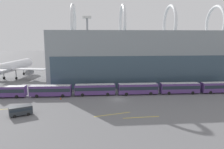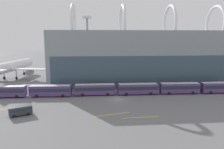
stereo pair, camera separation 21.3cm
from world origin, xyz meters
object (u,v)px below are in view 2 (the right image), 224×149
object	(u,v)px
shuttle_bus_5	(220,87)
floodlight_mast	(87,39)
airliner_at_gate_near	(10,67)
shuttle_bus_2	(95,89)
airliner_at_gate_far	(119,62)
service_van_foreground	(20,110)
shuttle_bus_1	(50,90)
traffic_cone_0	(61,98)
shuttle_bus_3	(138,88)
airliner_parked_remote	(221,65)
shuttle_bus_4	(180,87)
shuttle_bus_0	(5,91)

from	to	relation	value
shuttle_bus_5	floodlight_mast	xyz separation A→B (m)	(-42.06, 17.17, 14.83)
airliner_at_gate_near	shuttle_bus_2	xyz separation A→B (m)	(35.07, -28.55, -3.27)
airliner_at_gate_far	service_van_foreground	size ratio (longest dim) A/B	6.87
shuttle_bus_1	traffic_cone_0	bearing A→B (deg)	-41.83
airliner_at_gate_far	floodlight_mast	size ratio (longest dim) A/B	1.48
shuttle_bus_5	floodlight_mast	world-z (taller)	floodlight_mast
shuttle_bus_5	floodlight_mast	bearing A→B (deg)	156.92
airliner_at_gate_near	shuttle_bus_1	world-z (taller)	airliner_at_gate_near
shuttle_bus_2	shuttle_bus_3	xyz separation A→B (m)	(13.22, -0.23, 0.00)
airliner_parked_remote	floodlight_mast	bearing A→B (deg)	139.37
service_van_foreground	floodlight_mast	xyz separation A→B (m)	(14.63, 32.52, 15.52)
airliner_at_gate_far	airliner_parked_remote	world-z (taller)	airliner_parked_remote
shuttle_bus_4	airliner_at_gate_near	bearing A→B (deg)	155.84
shuttle_bus_2	shuttle_bus_0	bearing A→B (deg)	-179.90
shuttle_bus_5	traffic_cone_0	distance (m)	49.62
shuttle_bus_4	traffic_cone_0	distance (m)	36.46
airliner_parked_remote	shuttle_bus_3	size ratio (longest dim) A/B	2.95
airliner_parked_remote	shuttle_bus_3	distance (m)	54.63
shuttle_bus_0	shuttle_bus_2	bearing A→B (deg)	1.61
shuttle_bus_2	service_van_foreground	size ratio (longest dim) A/B	2.26
shuttle_bus_2	shuttle_bus_3	world-z (taller)	same
traffic_cone_0	shuttle_bus_5	bearing A→B (deg)	3.60
service_van_foreground	shuttle_bus_3	bearing A→B (deg)	-177.63
shuttle_bus_4	shuttle_bus_0	bearing A→B (deg)	-179.18
shuttle_bus_0	service_van_foreground	size ratio (longest dim) A/B	2.27
shuttle_bus_0	shuttle_bus_1	distance (m)	13.22
airliner_parked_remote	traffic_cone_0	size ratio (longest dim) A/B	58.49
shuttle_bus_5	service_van_foreground	distance (m)	58.73
airliner_at_gate_near	airliner_parked_remote	xyz separation A→B (m)	(93.32, 2.01, -0.34)
shuttle_bus_1	traffic_cone_0	xyz separation A→B (m)	(3.38, -3.28, -1.68)
shuttle_bus_1	airliner_at_gate_far	bearing A→B (deg)	59.74
shuttle_bus_4	traffic_cone_0	bearing A→B (deg)	-173.84
shuttle_bus_0	shuttle_bus_5	size ratio (longest dim) A/B	1.00
shuttle_bus_4	traffic_cone_0	xyz separation A→B (m)	(-36.27, -3.25, -1.68)
airliner_parked_remote	shuttle_bus_4	world-z (taller)	airliner_parked_remote
airliner_at_gate_far	shuttle_bus_3	xyz separation A→B (m)	(1.14, -39.47, -3.40)
airliner_parked_remote	shuttle_bus_1	distance (m)	77.93
traffic_cone_0	service_van_foreground	bearing A→B (deg)	-120.46
airliner_at_gate_near	traffic_cone_0	bearing A→B (deg)	-130.39
shuttle_bus_1	service_van_foreground	xyz separation A→B (m)	(-3.82, -15.51, -0.69)
airliner_at_gate_near	shuttle_bus_1	size ratio (longest dim) A/B	2.70
shuttle_bus_0	shuttle_bus_3	xyz separation A→B (m)	(39.65, -0.04, 0.00)
shuttle_bus_0	floodlight_mast	size ratio (longest dim) A/B	0.49
shuttle_bus_0	service_van_foreground	distance (m)	18.30
shuttle_bus_1	floodlight_mast	xyz separation A→B (m)	(10.81, 17.00, 14.83)
airliner_parked_remote	shuttle_bus_5	world-z (taller)	airliner_parked_remote
shuttle_bus_0	shuttle_bus_2	world-z (taller)	same
shuttle_bus_0	floodlight_mast	xyz separation A→B (m)	(24.03, 16.83, 14.83)
airliner_at_gate_near	shuttle_bus_2	distance (m)	45.34
shuttle_bus_2	shuttle_bus_3	bearing A→B (deg)	-1.31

